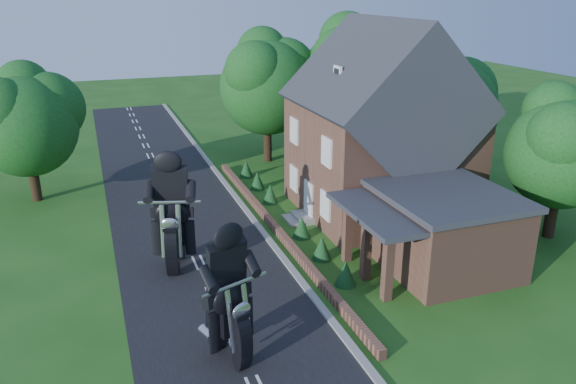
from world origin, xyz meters
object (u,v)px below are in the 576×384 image
object	(u,v)px
annex	(441,229)
motorcycle_follow	(175,251)
garden_wall	(276,228)
motorcycle_lead	(230,340)
house	(381,133)

from	to	relation	value
annex	motorcycle_follow	size ratio (longest dim) A/B	4.09
garden_wall	annex	world-z (taller)	annex
garden_wall	motorcycle_follow	distance (m)	5.76
annex	motorcycle_follow	xyz separation A→B (m)	(-10.89, 3.68, -0.96)
garden_wall	annex	bearing A→B (deg)	-46.16
motorcycle_lead	motorcycle_follow	bearing A→B (deg)	-105.18
garden_wall	motorcycle_lead	size ratio (longest dim) A/B	13.88
garden_wall	motorcycle_follow	bearing A→B (deg)	-158.26
house	motorcycle_follow	bearing A→B (deg)	-164.83
garden_wall	house	world-z (taller)	house
motorcycle_lead	annex	bearing A→B (deg)	178.13
garden_wall	motorcycle_lead	world-z (taller)	motorcycle_lead
annex	motorcycle_lead	distance (m)	10.86
house	motorcycle_follow	xyz separation A→B (m)	(-11.52, -3.12, -3.54)
annex	motorcycle_lead	bearing A→B (deg)	-161.58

